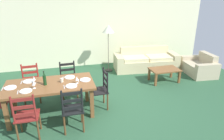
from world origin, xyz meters
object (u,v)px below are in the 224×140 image
at_px(wine_glass_near_right, 77,79).
at_px(wine_glass_far_left, 34,79).
at_px(wine_glass_near_left, 34,83).
at_px(couch, 145,61).
at_px(standing_lamp, 108,32).
at_px(coffee_table, 164,71).
at_px(wine_bottle, 45,80).
at_px(armchair_upholstered, 200,67).
at_px(dining_chair_head_east, 101,89).
at_px(coffee_cup_primary, 62,80).
at_px(dining_chair_near_left, 27,116).
at_px(dining_chair_far_right, 69,80).
at_px(dining_table, 50,87).
at_px(dining_chair_far_left, 31,83).
at_px(dining_chair_near_right, 73,109).

relative_size(wine_glass_near_right, wine_glass_far_left, 1.00).
bearing_deg(wine_glass_near_left, couch, 33.09).
relative_size(wine_glass_far_left, standing_lamp, 0.10).
bearing_deg(standing_lamp, coffee_table, -44.12).
xyz_separation_m(wine_glass_far_left, couch, (3.61, 2.07, -0.57)).
distance_m(wine_bottle, armchair_upholstered, 5.18).
distance_m(dining_chair_head_east, coffee_cup_primary, 0.92).
xyz_separation_m(coffee_cup_primary, standing_lamp, (1.67, 2.35, 0.62)).
bearing_deg(standing_lamp, dining_chair_near_left, -127.04).
height_order(dining_chair_head_east, coffee_cup_primary, dining_chair_head_east).
bearing_deg(wine_glass_near_right, armchair_upholstered, 17.37).
distance_m(dining_chair_near_left, wine_glass_far_left, 0.95).
distance_m(dining_chair_far_right, wine_glass_near_left, 1.21).
relative_size(dining_chair_near_left, coffee_cup_primary, 10.67).
bearing_deg(dining_table, standing_lamp, 50.86).
bearing_deg(coffee_table, coffee_cup_primary, -163.05).
distance_m(wine_glass_near_left, wine_glass_far_left, 0.27).
xyz_separation_m(wine_bottle, coffee_cup_primary, (0.35, 0.06, -0.07)).
bearing_deg(dining_chair_far_right, dining_chair_head_east, -47.19).
height_order(dining_chair_far_left, wine_glass_far_left, dining_chair_far_left).
relative_size(dining_chair_far_left, dining_chair_head_east, 1.00).
bearing_deg(wine_glass_far_left, coffee_cup_primary, -9.07).
xyz_separation_m(wine_glass_near_right, standing_lamp, (1.35, 2.51, 0.55)).
bearing_deg(dining_chair_near_left, wine_glass_far_left, 83.32).
bearing_deg(coffee_table, dining_chair_near_left, -155.65).
relative_size(dining_chair_far_right, couch, 0.41).
relative_size(dining_chair_far_right, standing_lamp, 0.59).
bearing_deg(coffee_cup_primary, armchair_upholstered, 14.42).
bearing_deg(couch, wine_glass_far_left, -150.14).
relative_size(couch, armchair_upholstered, 1.90).
bearing_deg(wine_bottle, dining_chair_far_left, 116.22).
distance_m(dining_chair_head_east, wine_glass_near_left, 1.49).
relative_size(dining_table, standing_lamp, 1.16).
xyz_separation_m(wine_glass_near_left, standing_lamp, (2.24, 2.53, 0.55)).
distance_m(dining_chair_far_left, wine_bottle, 1.00).
distance_m(wine_glass_near_right, couch, 3.62).
bearing_deg(wine_bottle, wine_glass_near_left, -151.58).
relative_size(wine_glass_near_left, wine_glass_near_right, 1.00).
relative_size(wine_glass_near_left, armchair_upholstered, 0.13).
xyz_separation_m(wine_glass_near_right, coffee_cup_primary, (-0.32, 0.16, -0.07)).
distance_m(dining_chair_far_left, wine_glass_far_left, 0.79).
bearing_deg(coffee_table, wine_bottle, -163.74).
distance_m(dining_chair_near_right, couch, 4.11).
bearing_deg(standing_lamp, dining_chair_far_right, -132.39).
distance_m(dining_table, coffee_table, 3.53).
bearing_deg(wine_bottle, standing_lamp, 50.01).
bearing_deg(couch, dining_chair_far_left, -159.63).
distance_m(couch, standing_lamp, 1.77).
distance_m(dining_chair_far_right, standing_lamp, 2.41).
distance_m(dining_chair_near_left, couch, 4.73).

